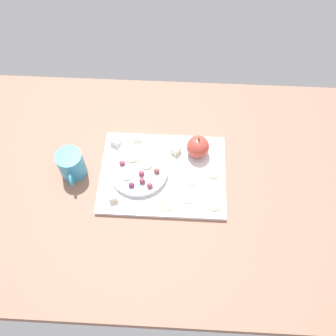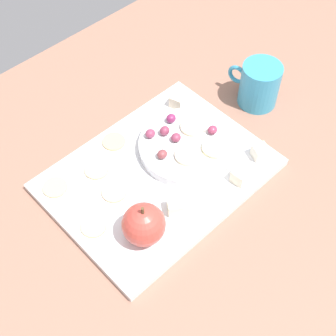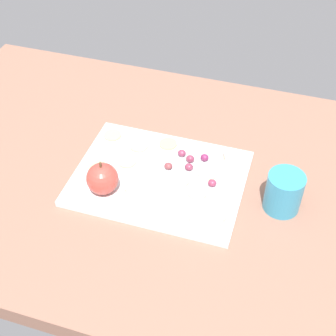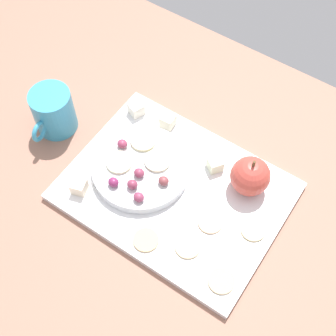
# 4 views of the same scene
# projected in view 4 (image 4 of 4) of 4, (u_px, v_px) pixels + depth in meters

# --- Properties ---
(table) EXTENTS (1.31, 0.80, 0.04)m
(table) POSITION_uv_depth(u_px,v_px,m) (161.00, 202.00, 0.85)
(table) COLOR #956753
(table) RESTS_ON ground
(platter) EXTENTS (0.37, 0.28, 0.01)m
(platter) POSITION_uv_depth(u_px,v_px,m) (175.00, 191.00, 0.83)
(platter) COLOR white
(platter) RESTS_ON table
(serving_dish) EXTENTS (0.17, 0.17, 0.02)m
(serving_dish) POSITION_uv_depth(u_px,v_px,m) (141.00, 168.00, 0.84)
(serving_dish) COLOR silver
(serving_dish) RESTS_ON platter
(apple_whole) EXTENTS (0.07, 0.07, 0.07)m
(apple_whole) POSITION_uv_depth(u_px,v_px,m) (250.00, 176.00, 0.80)
(apple_whole) COLOR #C1453A
(apple_whole) RESTS_ON platter
(apple_stem) EXTENTS (0.01, 0.01, 0.01)m
(apple_stem) POSITION_uv_depth(u_px,v_px,m) (254.00, 164.00, 0.76)
(apple_stem) COLOR brown
(apple_stem) RESTS_ON apple_whole
(cheese_cube_0) EXTENTS (0.03, 0.03, 0.02)m
(cheese_cube_0) POSITION_uv_depth(u_px,v_px,m) (136.00, 109.00, 0.90)
(cheese_cube_0) COLOR silver
(cheese_cube_0) RESTS_ON platter
(cheese_cube_1) EXTENTS (0.03, 0.03, 0.02)m
(cheese_cube_1) POSITION_uv_depth(u_px,v_px,m) (168.00, 121.00, 0.89)
(cheese_cube_1) COLOR #F9EDCA
(cheese_cube_1) RESTS_ON platter
(cheese_cube_2) EXTENTS (0.03, 0.03, 0.02)m
(cheese_cube_2) POSITION_uv_depth(u_px,v_px,m) (215.00, 164.00, 0.84)
(cheese_cube_2) COLOR #ECF3C8
(cheese_cube_2) RESTS_ON platter
(cheese_cube_3) EXTENTS (0.03, 0.03, 0.02)m
(cheese_cube_3) POSITION_uv_depth(u_px,v_px,m) (79.00, 186.00, 0.81)
(cheese_cube_3) COLOR #F9E3C2
(cheese_cube_3) RESTS_ON platter
(cracker_0) EXTENTS (0.04, 0.04, 0.00)m
(cracker_0) POSITION_uv_depth(u_px,v_px,m) (146.00, 240.00, 0.77)
(cracker_0) COLOR #DDB57E
(cracker_0) RESTS_ON platter
(cracker_1) EXTENTS (0.04, 0.04, 0.00)m
(cracker_1) POSITION_uv_depth(u_px,v_px,m) (253.00, 230.00, 0.78)
(cracker_1) COLOR #D8BF8B
(cracker_1) RESTS_ON platter
(cracker_2) EXTENTS (0.04, 0.04, 0.00)m
(cracker_2) POSITION_uv_depth(u_px,v_px,m) (221.00, 281.00, 0.74)
(cracker_2) COLOR #D3B384
(cracker_2) RESTS_ON platter
(cracker_3) EXTENTS (0.04, 0.04, 0.00)m
(cracker_3) POSITION_uv_depth(u_px,v_px,m) (211.00, 221.00, 0.79)
(cracker_3) COLOR #E4B78E
(cracker_3) RESTS_ON platter
(cracker_4) EXTENTS (0.04, 0.04, 0.00)m
(cracker_4) POSITION_uv_depth(u_px,v_px,m) (188.00, 247.00, 0.77)
(cracker_4) COLOR #DFBC8B
(cracker_4) RESTS_ON platter
(grape_0) EXTENTS (0.02, 0.02, 0.02)m
(grape_0) POSITION_uv_depth(u_px,v_px,m) (164.00, 181.00, 0.80)
(grape_0) COLOR brown
(grape_0) RESTS_ON serving_dish
(grape_1) EXTENTS (0.02, 0.02, 0.02)m
(grape_1) POSITION_uv_depth(u_px,v_px,m) (132.00, 185.00, 0.80)
(grape_1) COLOR #8A3650
(grape_1) RESTS_ON serving_dish
(grape_2) EXTENTS (0.02, 0.02, 0.02)m
(grape_2) POSITION_uv_depth(u_px,v_px,m) (141.00, 171.00, 0.81)
(grape_2) COLOR #8D3751
(grape_2) RESTS_ON serving_dish
(grape_3) EXTENTS (0.02, 0.02, 0.02)m
(grape_3) POSITION_uv_depth(u_px,v_px,m) (113.00, 182.00, 0.80)
(grape_3) COLOR #842958
(grape_3) RESTS_ON serving_dish
(grape_4) EXTENTS (0.02, 0.02, 0.02)m
(grape_4) POSITION_uv_depth(u_px,v_px,m) (122.00, 144.00, 0.84)
(grape_4) COLOR #943653
(grape_4) RESTS_ON serving_dish
(grape_5) EXTENTS (0.02, 0.02, 0.02)m
(grape_5) POSITION_uv_depth(u_px,v_px,m) (139.00, 197.00, 0.79)
(grape_5) COLOR #8E3856
(grape_5) RESTS_ON serving_dish
(apple_slice_0) EXTENTS (0.05, 0.05, 0.01)m
(apple_slice_0) POSITION_uv_depth(u_px,v_px,m) (157.00, 161.00, 0.83)
(apple_slice_0) COLOR beige
(apple_slice_0) RESTS_ON serving_dish
(apple_slice_1) EXTENTS (0.05, 0.05, 0.01)m
(apple_slice_1) POSITION_uv_depth(u_px,v_px,m) (119.00, 163.00, 0.83)
(apple_slice_1) COLOR #F3E9B9
(apple_slice_1) RESTS_ON serving_dish
(apple_slice_2) EXTENTS (0.05, 0.05, 0.01)m
(apple_slice_2) POSITION_uv_depth(u_px,v_px,m) (143.00, 141.00, 0.85)
(apple_slice_2) COLOR beige
(apple_slice_2) RESTS_ON serving_dish
(cup) EXTENTS (0.08, 0.11, 0.09)m
(cup) POSITION_uv_depth(u_px,v_px,m) (53.00, 111.00, 0.87)
(cup) COLOR #3796BE
(cup) RESTS_ON table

